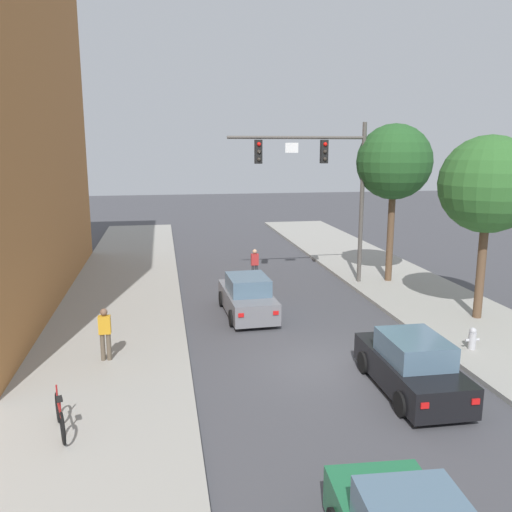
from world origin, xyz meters
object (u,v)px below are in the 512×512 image
at_px(street_tree_second, 394,163).
at_px(pedestrian_crossing_road, 255,264).
at_px(traffic_signal_mast, 326,174).
at_px(car_following_black, 411,366).
at_px(pedestrian_sidewalk_left_walker, 105,332).
at_px(bicycle_leaning, 60,417).
at_px(street_tree_nearest, 488,185).
at_px(fire_hydrant, 472,338).
at_px(car_lead_grey, 247,297).

bearing_deg(street_tree_second, pedestrian_crossing_road, 167.65).
height_order(traffic_signal_mast, street_tree_second, traffic_signal_mast).
distance_m(car_following_black, pedestrian_sidewalk_left_walker, 8.97).
height_order(bicycle_leaning, street_tree_nearest, street_tree_nearest).
height_order(pedestrian_crossing_road, street_tree_second, street_tree_second).
bearing_deg(pedestrian_sidewalk_left_walker, street_tree_nearest, 7.59).
relative_size(car_following_black, fire_hydrant, 5.92).
bearing_deg(fire_hydrant, pedestrian_sidewalk_left_walker, 174.44).
distance_m(traffic_signal_mast, pedestrian_sidewalk_left_walker, 12.90).
bearing_deg(car_following_black, pedestrian_sidewalk_left_walker, 158.39).
bearing_deg(pedestrian_sidewalk_left_walker, car_lead_grey, 39.25).
bearing_deg(fire_hydrant, traffic_signal_mast, 103.94).
xyz_separation_m(traffic_signal_mast, street_tree_second, (3.30, -0.06, 0.48)).
height_order(bicycle_leaning, fire_hydrant, bicycle_leaning).
xyz_separation_m(car_following_black, fire_hydrant, (3.19, 2.18, -0.22)).
bearing_deg(bicycle_leaning, traffic_signal_mast, 50.48).
height_order(pedestrian_sidewalk_left_walker, fire_hydrant, pedestrian_sidewalk_left_walker).
bearing_deg(car_lead_grey, street_tree_second, 26.03).
distance_m(pedestrian_sidewalk_left_walker, street_tree_nearest, 14.29).
distance_m(fire_hydrant, street_tree_nearest, 5.88).
distance_m(car_following_black, fire_hydrant, 3.87).
height_order(traffic_signal_mast, street_tree_nearest, traffic_signal_mast).
bearing_deg(pedestrian_crossing_road, traffic_signal_mast, -23.49).
distance_m(car_following_black, bicycle_leaning, 8.99).
bearing_deg(bicycle_leaning, car_following_black, 5.41).
distance_m(pedestrian_sidewalk_left_walker, fire_hydrant, 11.59).
relative_size(car_lead_grey, pedestrian_crossing_road, 2.62).
distance_m(pedestrian_sidewalk_left_walker, bicycle_leaning, 4.23).
bearing_deg(pedestrian_sidewalk_left_walker, bicycle_leaning, -98.43).
relative_size(traffic_signal_mast, pedestrian_crossing_road, 4.57).
distance_m(traffic_signal_mast, car_following_black, 12.12).
relative_size(pedestrian_sidewalk_left_walker, street_tree_nearest, 0.24).
distance_m(street_tree_nearest, street_tree_second, 6.11).
bearing_deg(car_following_black, car_lead_grey, 114.05).
relative_size(pedestrian_sidewalk_left_walker, pedestrian_crossing_road, 1.00).
relative_size(traffic_signal_mast, street_tree_nearest, 1.10).
height_order(street_tree_nearest, street_tree_second, street_tree_second).
bearing_deg(pedestrian_crossing_road, street_tree_nearest, -45.20).
xyz_separation_m(bicycle_leaning, street_tree_nearest, (14.18, 5.96, 4.64)).
distance_m(fire_hydrant, street_tree_second, 10.44).
xyz_separation_m(bicycle_leaning, fire_hydrant, (12.14, 3.03, -0.03)).
xyz_separation_m(car_lead_grey, pedestrian_crossing_road, (1.19, 5.09, 0.19)).
bearing_deg(traffic_signal_mast, car_following_black, -94.91).
distance_m(pedestrian_sidewalk_left_walker, pedestrian_crossing_road, 11.11).
relative_size(fire_hydrant, street_tree_second, 0.10).
distance_m(pedestrian_crossing_road, fire_hydrant, 11.61).
bearing_deg(pedestrian_crossing_road, pedestrian_sidewalk_left_walker, -124.06).
relative_size(traffic_signal_mast, bicycle_leaning, 4.36).
height_order(car_lead_grey, fire_hydrant, car_lead_grey).
relative_size(car_lead_grey, street_tree_second, 0.58).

